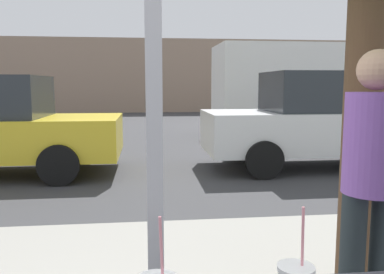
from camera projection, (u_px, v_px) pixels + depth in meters
The scene contains 5 objects.
ground_plane at pixel (147, 153), 9.22m from camera, with size 60.00×60.00×0.00m, color #38383A.
building_facade_far at pixel (145, 76), 23.31m from camera, with size 28.00×1.20×4.17m, color gray.
parked_car_white at pixel (324, 120), 7.56m from camera, with size 4.39×1.89×1.79m.
box_truck at pixel (317, 86), 12.29m from camera, with size 6.35×2.44×2.73m.
pedestrian at pixel (372, 177), 2.23m from camera, with size 0.32×0.32×1.63m.
Camera 1 is at (-0.03, -1.16, 1.54)m, focal length 37.71 mm.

